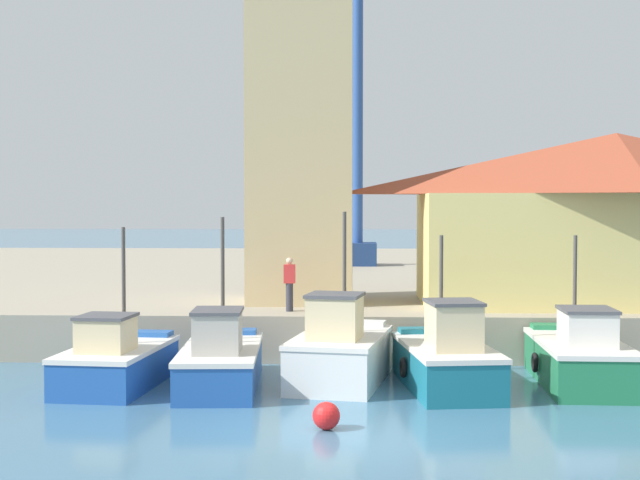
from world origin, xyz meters
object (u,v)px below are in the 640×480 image
Objects in this scene: port_crane_near at (357,112)px; fishing_boat_mid_left at (446,359)px; warehouse_right at (616,217)px; fishing_boat_center at (580,357)px; mooring_buoy at (326,416)px; fishing_boat_far_left at (116,361)px; fishing_boat_left_inner at (340,352)px; fishing_boat_left_outer at (221,360)px; clock_tower at (301,61)px; dock_worker_near_tower at (289,283)px.

fishing_boat_mid_left is at bearing -85.03° from port_crane_near.
fishing_boat_mid_left is 0.38× the size of warehouse_right.
mooring_buoy is at bearing -142.96° from fishing_boat_center.
port_crane_near reaches higher than mooring_buoy.
warehouse_right reaches higher than fishing_boat_far_left.
port_crane_near is at bearing 88.90° from fishing_boat_left_inner.
fishing_boat_mid_left is (5.65, -0.00, 0.07)m from fishing_boat_left_outer.
fishing_boat_mid_left is at bearing 55.34° from mooring_buoy.
fishing_boat_mid_left is at bearing -60.78° from clock_tower.
fishing_boat_center is at bearing -41.58° from clock_tower.
fishing_boat_mid_left reaches higher than mooring_buoy.
port_crane_near is (-8.27, 18.35, 5.28)m from warehouse_right.
fishing_boat_left_outer is 3.05m from fishing_boat_left_inner.
fishing_boat_center is 0.24× the size of port_crane_near.
port_crane_near reaches higher than clock_tower.
fishing_boat_left_inner reaches higher than fishing_boat_left_outer.
fishing_boat_center is 3.03× the size of dock_worker_near_tower.
fishing_boat_far_left is 7.78× the size of mooring_buoy.
warehouse_right is at bearing 12.73° from dock_worker_near_tower.
fishing_boat_left_inner is 26.07m from port_crane_near.
fishing_boat_left_outer is 9.11m from fishing_boat_center.
fishing_boat_far_left is 0.91× the size of fishing_boat_mid_left.
warehouse_right is at bearing 66.89° from fishing_boat_center.
fishing_boat_far_left is 0.35× the size of warehouse_right.
port_crane_near reaches higher than fishing_boat_far_left.
dock_worker_near_tower is (-4.25, 4.50, 1.47)m from fishing_boat_mid_left.
fishing_boat_center is at bearing 10.11° from fishing_boat_mid_left.
fishing_boat_left_inner is 0.27× the size of clock_tower.
fishing_boat_center is at bearing 37.04° from mooring_buoy.
fishing_boat_far_left reaches higher than dock_worker_near_tower.
warehouse_right is 20.81m from port_crane_near.
fishing_boat_center is at bearing -113.11° from warehouse_right.
fishing_boat_left_outer is 11.38m from clock_tower.
port_crane_near is at bearing 84.05° from clock_tower.
fishing_boat_left_inner is (5.62, 0.66, 0.15)m from fishing_boat_far_left.
fishing_boat_left_inner is at bearing 11.27° from fishing_boat_left_outer.
warehouse_right is 10.77m from dock_worker_near_tower.
fishing_boat_far_left is at bearing -131.53° from dock_worker_near_tower.
fishing_boat_left_inner is 4.77m from mooring_buoy.
warehouse_right is 14.69m from mooring_buoy.
clock_tower is 0.81× the size of port_crane_near.
fishing_boat_center is at bearing 0.11° from fishing_boat_left_inner.
warehouse_right is at bearing 35.47° from fishing_boat_left_inner.
port_crane_near is at bearing 76.43° from fishing_boat_far_left.
port_crane_near is (-2.19, 25.18, 8.73)m from fishing_boat_mid_left.
fishing_boat_left_outer is 26.90m from port_crane_near.
fishing_boat_center reaches higher than dock_worker_near_tower.
clock_tower is at bearing -95.95° from port_crane_near.
fishing_boat_far_left is 27.43m from port_crane_near.
port_crane_near reaches higher than fishing_boat_left_inner.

